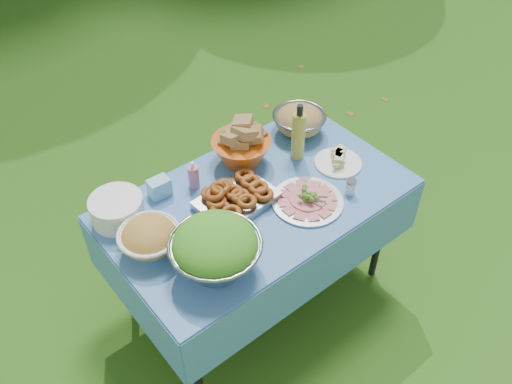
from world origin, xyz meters
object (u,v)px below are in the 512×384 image
Objects in this scene: bread_bowl at (241,145)px; oil_bottle at (299,132)px; picnic_table at (258,249)px; charcuterie_platter at (308,196)px; plate_stack at (117,209)px; pasta_bowl_steel at (299,120)px; salad_bowl at (215,248)px.

bread_bowl is 0.30m from oil_bottle.
charcuterie_platter is at bearing -46.66° from picnic_table.
bread_bowl is at bearing -2.52° from plate_stack.
pasta_bowl_steel is 0.83× the size of charcuterie_platter.
bread_bowl is 0.97× the size of oil_bottle.
salad_bowl is (-0.41, -0.23, 0.51)m from picnic_table.
picnic_table is 4.23× the size of charcuterie_platter.
bread_bowl is at bearing 43.53° from salad_bowl.
salad_bowl is 0.56m from plate_stack.
picnic_table is 5.08× the size of pasta_bowl_steel.
picnic_table is 4.59× the size of oil_bottle.
salad_bowl is 1.57× the size of plate_stack.
pasta_bowl_steel is at bearing 0.33° from bread_bowl.
oil_bottle is at bearing -134.54° from pasta_bowl_steel.
oil_bottle is at bearing 23.91° from salad_bowl.
bread_bowl is (0.52, 0.49, -0.02)m from salad_bowl.
picnic_table is 0.74m from pasta_bowl_steel.
plate_stack is at bearing 147.92° from charcuterie_platter.
charcuterie_platter is at bearing -128.08° from pasta_bowl_steel.
plate_stack is (-0.59, 0.30, 0.44)m from picnic_table.
charcuterie_platter is 0.37m from oil_bottle.
oil_bottle is at bearing 55.96° from charcuterie_platter.
bread_bowl is (0.11, 0.27, 0.48)m from picnic_table.
oil_bottle is at bearing -10.95° from plate_stack.
oil_bottle reaches higher than pasta_bowl_steel.
charcuterie_platter is at bearing 5.21° from salad_bowl.
oil_bottle is (-0.15, -0.15, 0.08)m from pasta_bowl_steel.
oil_bottle is (0.77, 0.34, 0.03)m from salad_bowl.
plate_stack is at bearing 108.85° from salad_bowl.
oil_bottle reaches higher than salad_bowl.
charcuterie_platter is 1.09× the size of oil_bottle.
charcuterie_platter is at bearing -124.04° from oil_bottle.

